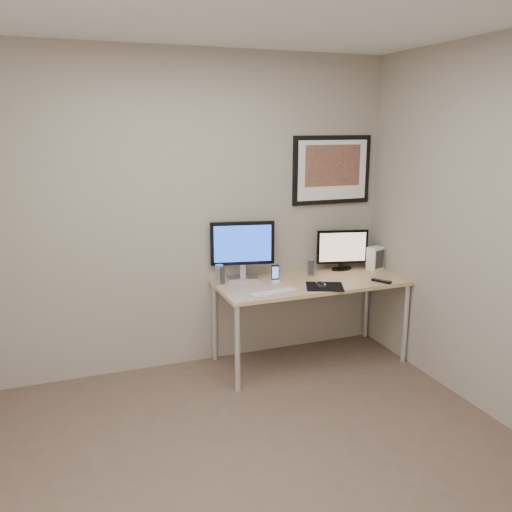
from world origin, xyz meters
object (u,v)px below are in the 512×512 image
object	(u,v)px
monitor_tv	(342,249)
speaker_left	(219,275)
desk	(310,288)
speaker_right	(310,267)
keyboard	(274,292)
phone_dock	(275,273)
fan_unit	(375,258)
framed_art	(332,170)
monitor_large	(243,247)

from	to	relation	value
monitor_tv	speaker_left	xyz separation A→B (m)	(-1.17, -0.06, -0.11)
desk	speaker_right	distance (m)	0.21
keyboard	phone_dock	bearing A→B (deg)	58.09
phone_dock	fan_unit	size ratio (longest dim) A/B	0.69
monitor_tv	desk	bearing A→B (deg)	-139.37
phone_dock	speaker_right	bearing A→B (deg)	18.71
speaker_right	fan_unit	xyz separation A→B (m)	(0.65, -0.01, 0.02)
framed_art	monitor_large	xyz separation A→B (m)	(-0.87, -0.08, -0.62)
speaker_right	keyboard	size ratio (longest dim) A/B	0.41
desk	speaker_left	xyz separation A→B (m)	(-0.76, 0.15, 0.15)
framed_art	phone_dock	bearing A→B (deg)	-158.14
desk	monitor_large	xyz separation A→B (m)	(-0.52, 0.25, 0.34)
desk	speaker_right	bearing A→B (deg)	64.99
phone_dock	keyboard	bearing A→B (deg)	-104.85
desk	framed_art	bearing A→B (deg)	43.46
framed_art	phone_dock	world-z (taller)	framed_art
framed_art	monitor_large	distance (m)	1.07
desk	phone_dock	world-z (taller)	phone_dock
framed_art	speaker_left	world-z (taller)	framed_art
framed_art	phone_dock	xyz separation A→B (m)	(-0.64, -0.26, -0.82)
keyboard	fan_unit	xyz separation A→B (m)	(1.13, 0.34, 0.10)
desk	monitor_large	size ratio (longest dim) A/B	2.98
phone_dock	keyboard	xyz separation A→B (m)	(-0.13, -0.29, -0.07)
framed_art	speaker_right	world-z (taller)	framed_art
speaker_left	keyboard	bearing A→B (deg)	-73.26
monitor_tv	speaker_right	xyz separation A→B (m)	(-0.36, -0.08, -0.12)
monitor_large	fan_unit	size ratio (longest dim) A/B	2.59
framed_art	speaker_right	distance (m)	0.88
monitor_tv	keyboard	xyz separation A→B (m)	(-0.84, -0.43, -0.19)
framed_art	desk	bearing A→B (deg)	-136.54
speaker_right	keyboard	xyz separation A→B (m)	(-0.49, -0.35, -0.07)
monitor_tv	speaker_right	bearing A→B (deg)	-153.45
desk	fan_unit	distance (m)	0.74
speaker_left	fan_unit	distance (m)	1.47
monitor_large	phone_dock	bearing A→B (deg)	-26.66
speaker_right	monitor_large	bearing A→B (deg)	-179.45
monitor_tv	fan_unit	xyz separation A→B (m)	(0.29, -0.09, -0.09)
monitor_tv	speaker_left	distance (m)	1.18
desk	keyboard	xyz separation A→B (m)	(-0.43, -0.22, 0.07)
monitor_tv	phone_dock	xyz separation A→B (m)	(-0.71, -0.14, -0.12)
desk	fan_unit	size ratio (longest dim) A/B	7.69
monitor_large	phone_dock	size ratio (longest dim) A/B	3.73
monitor_tv	speaker_left	world-z (taller)	monitor_tv
desk	monitor_tv	bearing A→B (deg)	27.10
speaker_left	speaker_right	bearing A→B (deg)	-26.30
framed_art	monitor_tv	size ratio (longest dim) A/B	1.63
monitor_tv	phone_dock	bearing A→B (deg)	-155.32
monitor_large	speaker_left	distance (m)	0.32
desk	monitor_tv	xyz separation A→B (m)	(0.42, 0.21, 0.26)
desk	speaker_left	size ratio (longest dim) A/B	9.59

